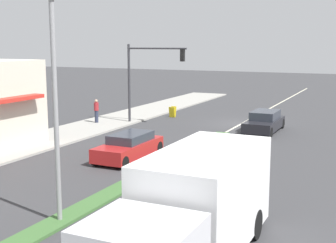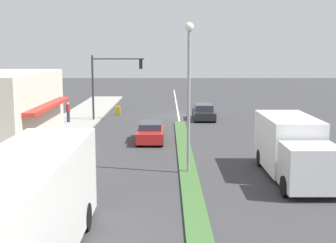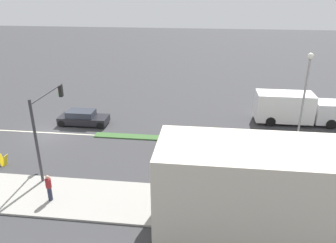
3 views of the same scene
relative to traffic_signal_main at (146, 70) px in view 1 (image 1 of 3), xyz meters
The scene contains 9 objects.
ground_plane 16.69m from the traffic_signal_main, 112.17° to the left, with size 160.00×160.00×0.00m, color #38383A.
lane_marking_center 7.84m from the traffic_signal_main, 154.12° to the right, with size 0.16×60.00×0.01m, color beige.
traffic_signal_main is the anchor object (origin of this frame).
street_lamp 18.82m from the traffic_signal_main, 109.02° to the left, with size 0.44×0.44×7.37m.
pedestrian 4.65m from the traffic_signal_main, 23.66° to the left, with size 0.34×0.34×1.68m.
warning_aframe_sign 5.14m from the traffic_signal_main, 94.64° to the right, with size 0.45×0.53×0.84m.
delivery_truck 21.73m from the traffic_signal_main, 121.01° to the left, with size 2.44×7.50×2.87m.
sedan_dark 8.98m from the traffic_signal_main, behind, with size 1.86×4.49×1.36m.
hatchback_red 10.70m from the traffic_signal_main, 112.67° to the left, with size 1.77×4.42×1.29m.
Camera 1 is at (-9.37, 32.38, 5.76)m, focal length 50.00 mm.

